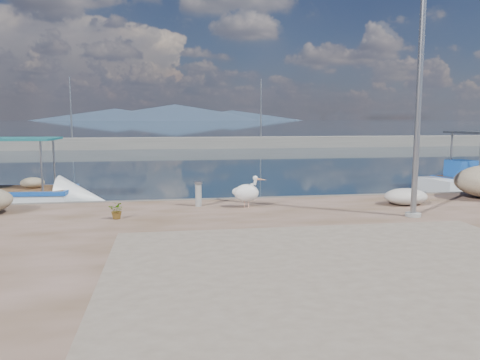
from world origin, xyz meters
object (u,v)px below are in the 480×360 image
Objects in this scene: boat_left at (12,198)px; bollard_near at (198,193)px; lamp_post at (418,99)px; pelican at (247,192)px.

boat_left is 7.93× the size of bollard_near.
lamp_post reaches higher than boat_left.
lamp_post is at bearing -22.46° from bollard_near.
lamp_post is (4.43, -2.01, 2.82)m from pelican.
bollard_near is at bearing -174.55° from pelican.
boat_left is at bearing 152.58° from lamp_post.
lamp_post is at bearing -2.85° from pelican.
pelican is (8.33, -4.61, 0.74)m from boat_left.
lamp_post reaches higher than pelican.
bollard_near is (6.85, -4.18, 0.70)m from boat_left.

